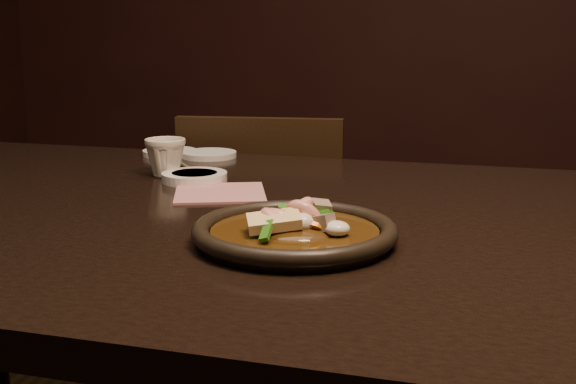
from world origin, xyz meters
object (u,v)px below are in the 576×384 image
(plate, at_px, (295,233))
(tea_cup, at_px, (166,156))
(chair, at_px, (268,265))
(table, at_px, (221,260))

(plate, bearing_deg, tea_cup, 134.71)
(plate, height_order, tea_cup, tea_cup)
(chair, distance_m, plate, 0.89)
(plate, bearing_deg, table, 137.82)
(plate, distance_m, tea_cup, 0.46)
(table, xyz_separation_m, plate, (0.15, -0.13, 0.09))
(chair, distance_m, tea_cup, 0.57)
(table, relative_size, tea_cup, 22.48)
(table, height_order, plate, plate)
(table, height_order, tea_cup, tea_cup)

